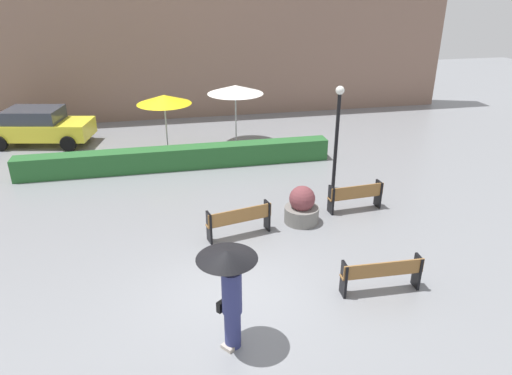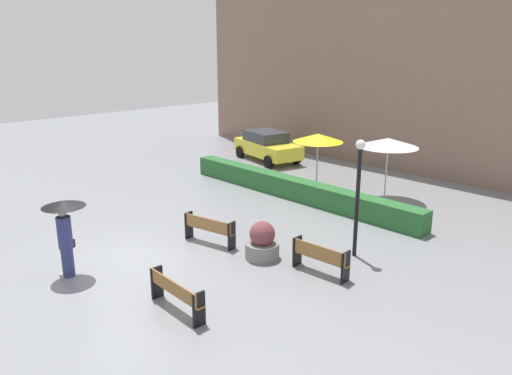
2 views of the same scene
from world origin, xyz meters
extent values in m
plane|color=gray|center=(0.00, 0.00, 0.00)|extent=(60.00, 60.00, 0.00)
cube|color=olive|center=(0.64, 2.92, 0.47)|extent=(1.86, 0.63, 0.04)
cube|color=olive|center=(0.67, 2.78, 0.68)|extent=(1.81, 0.43, 0.39)
cube|color=black|center=(-0.20, 2.71, 0.44)|extent=(0.13, 0.35, 0.88)
cube|color=black|center=(1.49, 3.08, 0.44)|extent=(0.13, 0.35, 0.88)
cube|color=olive|center=(4.42, 3.77, 0.45)|extent=(1.73, 0.39, 0.04)
cube|color=olive|center=(4.43, 3.62, 0.67)|extent=(1.72, 0.16, 0.40)
cube|color=black|center=(3.62, 3.69, 0.43)|extent=(0.09, 0.37, 0.86)
cube|color=black|center=(5.22, 3.81, 0.43)|extent=(0.09, 0.37, 0.86)
cube|color=olive|center=(3.37, -0.25, 0.46)|extent=(1.89, 0.28, 0.04)
cube|color=olive|center=(3.36, -0.38, 0.65)|extent=(1.89, 0.10, 0.35)
cube|color=black|center=(2.48, -0.24, 0.42)|extent=(0.07, 0.32, 0.83)
cube|color=black|center=(4.25, -0.29, 0.42)|extent=(0.07, 0.32, 0.83)
cylinder|color=navy|center=(-0.21, -1.32, 0.41)|extent=(0.32, 0.32, 0.82)
cube|color=#B2A599|center=(-0.26, -1.35, 0.04)|extent=(0.41, 0.40, 0.08)
cylinder|color=navy|center=(-0.21, -1.32, 1.26)|extent=(0.38, 0.38, 0.89)
sphere|color=tan|center=(-0.21, -1.32, 1.81)|extent=(0.21, 0.21, 0.21)
cube|color=black|center=(-0.36, -1.15, 0.87)|extent=(0.28, 0.25, 0.22)
cylinder|color=black|center=(-0.27, -1.24, 1.59)|extent=(0.02, 0.02, 0.90)
cone|color=black|center=(-0.27, -1.24, 2.04)|extent=(1.14, 1.14, 0.16)
cylinder|color=slate|center=(2.58, 3.31, 0.24)|extent=(1.01, 1.01, 0.48)
sphere|color=brown|center=(2.58, 3.31, 0.75)|extent=(0.76, 0.76, 0.76)
cylinder|color=black|center=(4.36, 5.43, 1.62)|extent=(0.12, 0.12, 3.25)
sphere|color=white|center=(4.36, 5.43, 3.37)|extent=(0.28, 0.28, 0.28)
cylinder|color=silver|center=(-1.05, 10.20, 1.12)|extent=(0.06, 0.06, 2.23)
cone|color=yellow|center=(-1.05, 10.20, 2.23)|extent=(2.16, 2.16, 0.35)
cylinder|color=silver|center=(1.92, 10.91, 1.17)|extent=(0.06, 0.06, 2.34)
cone|color=white|center=(1.92, 10.91, 2.34)|extent=(2.36, 2.36, 0.35)
cube|color=#28602D|center=(-0.72, 8.40, 0.41)|extent=(11.61, 0.70, 0.82)
cube|color=#846656|center=(0.00, 16.00, 4.99)|extent=(28.00, 1.20, 9.97)
cube|color=yellow|center=(-6.30, 12.44, 0.67)|extent=(4.47, 2.58, 0.70)
cube|color=#333842|center=(-6.49, 12.48, 1.29)|extent=(2.48, 2.03, 0.55)
cylinder|color=black|center=(-4.72, 13.01, 0.32)|extent=(0.67, 0.35, 0.64)
cylinder|color=black|center=(-5.08, 11.29, 0.32)|extent=(0.67, 0.35, 0.64)
cylinder|color=black|center=(-7.52, 13.59, 0.32)|extent=(0.67, 0.35, 0.64)
cylinder|color=black|center=(-7.88, 11.88, 0.32)|extent=(0.67, 0.35, 0.64)
camera|label=1|loc=(-1.23, -8.39, 6.57)|focal=32.88mm
camera|label=2|loc=(12.26, -6.21, 6.11)|focal=35.01mm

